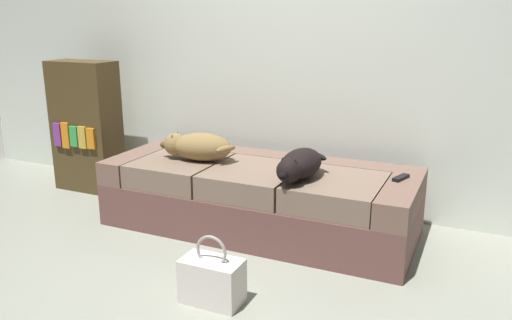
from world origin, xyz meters
The scene contains 8 objects.
ground_plane centered at (0.00, 0.00, 0.00)m, with size 10.00×10.00×0.00m, color gray.
back_wall centered at (0.00, 1.72, 1.40)m, with size 6.40×0.10×2.80m, color silver.
couch centered at (0.00, 1.10, 0.23)m, with size 2.14×0.84×0.46m.
dog_tan centered at (-0.45, 1.04, 0.56)m, with size 0.58×0.31×0.20m.
dog_dark centered at (0.36, 0.92, 0.56)m, with size 0.26×0.55×0.19m.
tv_remote centered at (0.94, 1.18, 0.48)m, with size 0.04×0.15×0.02m, color black.
handbag centered at (0.18, 0.10, 0.13)m, with size 0.32×0.18×0.38m.
bookshelf centered at (-1.70, 1.29, 0.55)m, with size 0.56×0.30×1.10m.
Camera 1 is at (1.39, -2.00, 1.46)m, focal length 36.09 mm.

